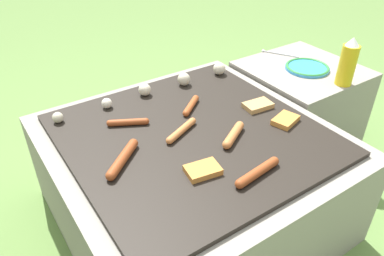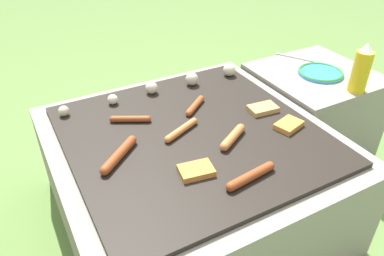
% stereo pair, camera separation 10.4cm
% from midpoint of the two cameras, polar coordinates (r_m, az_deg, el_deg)
% --- Properties ---
extents(ground_plane, '(14.00, 14.00, 0.00)m').
position_cam_midpoint_polar(ground_plane, '(1.61, 1.90, -13.06)').
color(ground_plane, '#608442').
extents(grill, '(0.97, 0.97, 0.42)m').
position_cam_midpoint_polar(grill, '(1.47, 2.05, -7.55)').
color(grill, gray).
rests_on(grill, ground_plane).
extents(side_ledge, '(0.51, 0.51, 0.42)m').
position_cam_midpoint_polar(side_ledge, '(1.97, 18.89, 2.49)').
color(side_ledge, gray).
rests_on(side_ledge, ground_plane).
extents(sausage_mid_right, '(0.12, 0.10, 0.03)m').
position_cam_midpoint_polar(sausage_mid_right, '(1.47, 2.50, 3.39)').
color(sausage_mid_right, '#A34C23').
rests_on(sausage_mid_right, grill).
extents(sausage_front_right, '(0.14, 0.10, 0.03)m').
position_cam_midpoint_polar(sausage_front_right, '(1.30, 8.51, -1.42)').
color(sausage_front_right, '#C6753D').
rests_on(sausage_front_right, grill).
extents(sausage_back_center, '(0.16, 0.14, 0.03)m').
position_cam_midpoint_polar(sausage_back_center, '(1.22, -8.67, -4.08)').
color(sausage_back_center, '#93421E').
rests_on(sausage_back_center, grill).
extents(sausage_back_left, '(0.14, 0.09, 0.02)m').
position_cam_midpoint_polar(sausage_back_left, '(1.40, -7.30, 1.32)').
color(sausage_back_left, '#93421E').
rests_on(sausage_back_left, grill).
extents(sausage_front_center, '(0.16, 0.08, 0.03)m').
position_cam_midpoint_polar(sausage_front_center, '(1.33, 0.61, -0.35)').
color(sausage_front_center, '#C6753D').
rests_on(sausage_front_center, grill).
extents(sausage_mid_left, '(0.19, 0.05, 0.03)m').
position_cam_midpoint_polar(sausage_mid_left, '(1.15, 11.55, -7.26)').
color(sausage_mid_left, '#93421E').
rests_on(sausage_mid_left, grill).
extents(bread_slice_left, '(0.12, 0.09, 0.02)m').
position_cam_midpoint_polar(bread_slice_left, '(1.16, 3.22, -6.56)').
color(bread_slice_left, '#D18438').
rests_on(bread_slice_left, grill).
extents(bread_slice_right, '(0.12, 0.10, 0.02)m').
position_cam_midpoint_polar(bread_slice_right, '(1.42, 16.57, 0.39)').
color(bread_slice_right, '#D18438').
rests_on(bread_slice_right, grill).
extents(bread_slice_center, '(0.12, 0.08, 0.02)m').
position_cam_midpoint_polar(bread_slice_center, '(1.49, 12.78, 2.80)').
color(bread_slice_center, tan).
rests_on(bread_slice_center, grill).
extents(mushroom_row, '(0.79, 0.07, 0.06)m').
position_cam_midpoint_polar(mushroom_row, '(1.61, -0.84, 6.81)').
color(mushroom_row, beige).
rests_on(mushroom_row, grill).
extents(plate_colorful, '(0.21, 0.21, 0.02)m').
position_cam_midpoint_polar(plate_colorful, '(1.86, 20.55, 7.89)').
color(plate_colorful, '#338CCC').
rests_on(plate_colorful, side_ledge).
extents(condiment_bottle, '(0.07, 0.07, 0.21)m').
position_cam_midpoint_polar(condiment_bottle, '(1.73, 25.99, 8.03)').
color(condiment_bottle, gold).
rests_on(condiment_bottle, side_ledge).
extents(fork_utensil, '(0.11, 0.17, 0.01)m').
position_cam_midpoint_polar(fork_utensil, '(2.00, 16.54, 10.32)').
color(fork_utensil, silver).
rests_on(fork_utensil, side_ledge).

